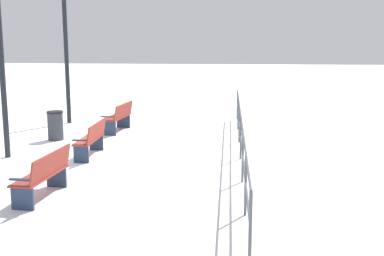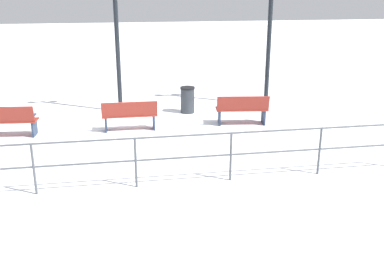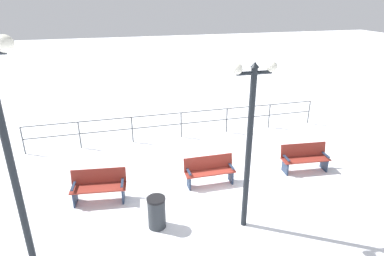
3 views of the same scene
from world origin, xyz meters
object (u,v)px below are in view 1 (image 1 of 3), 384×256
Objects in this scene: bench_second at (92,138)px; lamppost_near at (65,26)px; bench_third at (44,174)px; lamppost_middle at (1,50)px; bench_nearest at (119,117)px; trash_bin at (55,125)px.

lamppost_near is (2.14, -4.84, 2.89)m from bench_second.
lamppost_near reaches higher than bench_third.
lamppost_near reaches higher than bench_second.
bench_third is 4.42m from lamppost_middle.
bench_second is 0.32× the size of lamppost_near.
bench_third is 0.33× the size of lamppost_near.
bench_third is at bearing 90.39° from bench_second.
bench_second is at bearing -173.44° from lamppost_middle.
bench_nearest is at bearing 145.00° from lamppost_near.
trash_bin is (1.60, 1.41, -0.05)m from bench_nearest.
bench_second is 0.96× the size of bench_third.
bench_nearest is 0.33× the size of lamppost_near.
bench_third is at bearing 97.71° from bench_nearest.
lamppost_near is at bearing -65.56° from bench_second.
bench_nearest is at bearing -84.04° from bench_third.
lamppost_middle is 3.22m from trash_bin.
bench_second is at bearing 98.09° from bench_nearest.
lamppost_middle is (2.14, 0.25, 2.25)m from bench_second.
lamppost_near is at bearing -69.72° from bench_third.
bench_nearest is at bearing -120.27° from lamppost_middle.
trash_bin is at bearing -103.04° from lamppost_middle.
bench_second is 2.55m from trash_bin.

